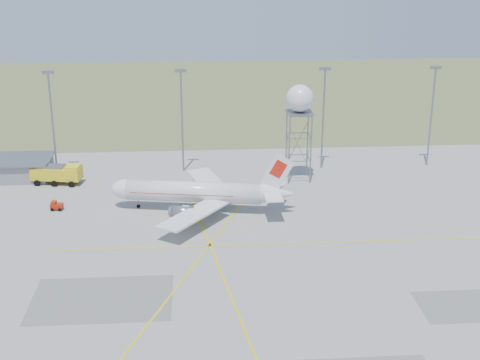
{
  "coord_description": "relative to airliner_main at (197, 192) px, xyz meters",
  "views": [
    {
      "loc": [
        -7.7,
        -61.74,
        42.9
      ],
      "look_at": [
        -0.45,
        40.0,
        6.92
      ],
      "focal_mm": 50.0,
      "sensor_mm": 36.0,
      "label": 1
    }
  ],
  "objects": [
    {
      "name": "grass_strip",
      "position": [
        7.49,
        95.42,
        -3.25
      ],
      "size": [
        400.0,
        120.0,
        0.03
      ],
      "primitive_type": "cube",
      "color": "#576939",
      "rests_on": "ground"
    },
    {
      "name": "mast_b",
      "position": [
        -2.51,
        21.42,
        8.8
      ],
      "size": [
        2.2,
        0.5,
        20.5
      ],
      "color": "slate",
      "rests_on": "ground"
    },
    {
      "name": "baggage_tug",
      "position": [
        -24.03,
        1.92,
        -2.67
      ],
      "size": [
        2.15,
        1.78,
        1.58
      ],
      "rotation": [
        0.0,
        0.0,
        -0.08
      ],
      "color": "#A2200B",
      "rests_on": "ground"
    },
    {
      "name": "building_grey",
      "position": [
        -37.51,
        19.42,
        -1.29
      ],
      "size": [
        19.0,
        10.0,
        3.9
      ],
      "color": "gray",
      "rests_on": "ground"
    },
    {
      "name": "fire_truck",
      "position": [
        -26.13,
        15.37,
        -1.47
      ],
      "size": [
        9.76,
        5.03,
        3.75
      ],
      "rotation": [
        0.0,
        0.0,
        -0.17
      ],
      "color": "yellow",
      "rests_on": "ground"
    },
    {
      "name": "airliner_main",
      "position": [
        0.0,
        0.0,
        0.0
      ],
      "size": [
        31.24,
        29.99,
        10.66
      ],
      "rotation": [
        0.0,
        0.0,
        2.96
      ],
      "color": "silver",
      "rests_on": "ground"
    },
    {
      "name": "mast_c",
      "position": [
        25.49,
        21.42,
        8.8
      ],
      "size": [
        2.2,
        0.5,
        20.5
      ],
      "color": "slate",
      "rests_on": "ground"
    },
    {
      "name": "radar_tower",
      "position": [
        19.55,
        14.4,
        7.16
      ],
      "size": [
        5.13,
        5.13,
        18.58
      ],
      "color": "slate",
      "rests_on": "ground"
    },
    {
      "name": "mast_a",
      "position": [
        -27.51,
        21.42,
        8.8
      ],
      "size": [
        2.2,
        0.5,
        20.5
      ],
      "color": "slate",
      "rests_on": "ground"
    },
    {
      "name": "mast_d",
      "position": [
        47.49,
        21.42,
        8.8
      ],
      "size": [
        2.2,
        0.5,
        20.5
      ],
      "color": "slate",
      "rests_on": "ground"
    }
  ]
}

